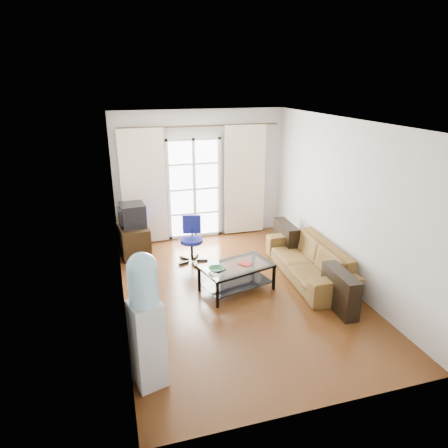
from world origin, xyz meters
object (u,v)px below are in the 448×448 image
Objects in this scene: task_chair at (192,249)px; water_cooler at (146,319)px; sofa at (309,260)px; coffee_table at (237,274)px; crt_tv at (132,215)px; tv_stand at (134,240)px.

water_cooler is (-1.12, -3.04, 0.59)m from task_chair.
coffee_table is (-1.35, -0.12, -0.02)m from sofa.
tv_stand is at bearing -101.96° from crt_tv.
crt_tv is 1.34m from task_chair.
sofa is 2.48× the size of task_chair.
coffee_table is at bearing -58.93° from crt_tv.
coffee_table is 1.59× the size of tv_stand.
tv_stand reaches higher than coffee_table.
coffee_table is 2.42m from water_cooler.
crt_tv is at bearing -120.58° from sofa.
sofa is at bearing -18.71° from task_chair.
sofa is at bearing -39.49° from tv_stand.
crt_tv is (0.00, 0.02, 0.51)m from tv_stand.
sofa is 1.72× the size of coffee_table.
sofa is 1.33× the size of water_cooler.
crt_tv is at bearing 77.40° from tv_stand.
tv_stand is 0.51m from crt_tv.
water_cooler is at bearing -55.32° from sofa.
tv_stand is at bearing 72.64° from water_cooler.
coffee_table is at bearing 31.65° from water_cooler.
tv_stand is (-1.49, 1.95, -0.00)m from coffee_table.
coffee_table is at bearing -55.97° from task_chair.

